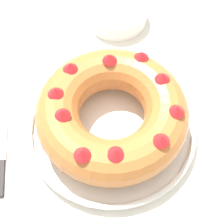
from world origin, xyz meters
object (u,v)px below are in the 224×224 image
serving_dish (112,126)px  bundt_cake (112,112)px  cake_knife (1,162)px  side_bowl (117,14)px

serving_dish → bundt_cake: (0.00, -0.00, 0.06)m
bundt_cake → cake_knife: (-0.24, -0.05, -0.07)m
serving_dish → bundt_cake: 0.06m
side_bowl → cake_knife: bearing=-127.9°
cake_knife → serving_dish: bearing=4.5°
bundt_cake → cake_knife: bearing=-168.6°
side_bowl → bundt_cake: bearing=-100.0°
serving_dish → bundt_cake: size_ratio=1.18×
cake_knife → side_bowl: size_ratio=1.06×
serving_dish → cake_knife: bearing=-168.6°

